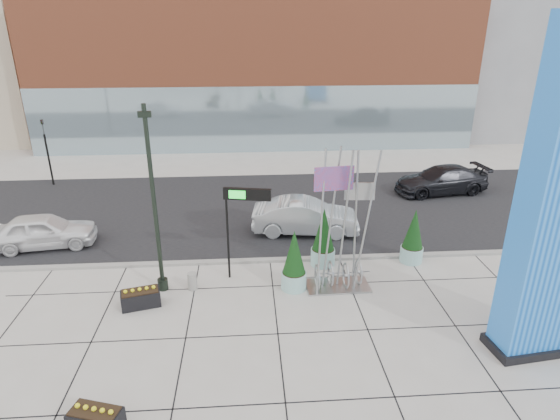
{
  "coord_description": "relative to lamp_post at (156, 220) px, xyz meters",
  "views": [
    {
      "loc": [
        0.16,
        -13.65,
        9.55
      ],
      "look_at": [
        1.28,
        2.0,
        3.17
      ],
      "focal_mm": 30.0,
      "sensor_mm": 36.0,
      "label": 1
    }
  ],
  "objects": [
    {
      "name": "traffic_signal",
      "position": [
        -8.81,
        12.92,
        -0.58
      ],
      "size": [
        0.15,
        0.18,
        4.1
      ],
      "color": "black",
      "rests_on": "ground"
    },
    {
      "name": "public_art_sculpture",
      "position": [
        6.71,
        -0.3,
        -1.44
      ],
      "size": [
        2.46,
        1.28,
        5.5
      ],
      "rotation": [
        0.0,
        0.0,
        0.03
      ],
      "color": "#A1A4A6",
      "rests_on": "ground"
    },
    {
      "name": "box_planter_south",
      "position": [
        -0.61,
        -6.58,
        -2.55
      ],
      "size": [
        1.42,
        1.0,
        0.71
      ],
      "rotation": [
        0.0,
        0.0,
        -0.3
      ],
      "color": "black",
      "rests_on": "ground"
    },
    {
      "name": "round_planter_mid",
      "position": [
        6.39,
        1.52,
        -1.68
      ],
      "size": [
        1.01,
        1.01,
        2.53
      ],
      "color": "#94C7C3",
      "rests_on": "ground"
    },
    {
      "name": "car_silver_mid",
      "position": [
        6.04,
        4.72,
        -2.05
      ],
      "size": [
        5.2,
        2.32,
        1.66
      ],
      "primitive_type": "imported",
      "rotation": [
        0.0,
        0.0,
        1.46
      ],
      "color": "#B9BCC1",
      "rests_on": "ground"
    },
    {
      "name": "round_planter_west",
      "position": [
        4.99,
        -0.28,
        -1.73
      ],
      "size": [
        0.97,
        0.97,
        2.42
      ],
      "color": "#94C7C3",
      "rests_on": "ground"
    },
    {
      "name": "ground",
      "position": [
        3.19,
        -2.08,
        -2.88
      ],
      "size": [
        160.0,
        160.0,
        0.0
      ],
      "primitive_type": "plane",
      "color": "#9E9991",
      "rests_on": "ground"
    },
    {
      "name": "tower_glass_front",
      "position": [
        4.19,
        20.12,
        -0.38
      ],
      "size": [
        34.0,
        0.6,
        5.0
      ],
      "primitive_type": "cube",
      "color": "#8CA5B2",
      "rests_on": "ground"
    },
    {
      "name": "street_asphalt",
      "position": [
        3.19,
        7.92,
        -2.87
      ],
      "size": [
        80.0,
        12.0,
        0.02
      ],
      "primitive_type": "cube",
      "color": "black",
      "rests_on": "ground"
    },
    {
      "name": "car_dark_east",
      "position": [
        14.74,
        9.76,
        -2.09
      ],
      "size": [
        5.7,
        2.94,
        1.58
      ],
      "primitive_type": "imported",
      "rotation": [
        0.0,
        0.0,
        -1.43
      ],
      "color": "black",
      "rests_on": "ground"
    },
    {
      "name": "lamp_post",
      "position": [
        0.0,
        0.0,
        0.0
      ],
      "size": [
        0.46,
        0.39,
        7.03
      ],
      "rotation": [
        0.0,
        0.0,
        0.15
      ],
      "color": "black",
      "rests_on": "ground"
    },
    {
      "name": "round_planter_east",
      "position": [
        10.19,
        1.52,
        -1.75
      ],
      "size": [
        0.95,
        0.95,
        2.38
      ],
      "color": "#94C7C3",
      "rests_on": "ground"
    },
    {
      "name": "curb_edge",
      "position": [
        3.19,
        1.92,
        -2.82
      ],
      "size": [
        80.0,
        0.3,
        0.12
      ],
      "primitive_type": "cube",
      "color": "gray",
      "rests_on": "ground"
    },
    {
      "name": "car_white_west",
      "position": [
        -5.9,
        4.07,
        -2.11
      ],
      "size": [
        4.72,
        2.41,
        1.54
      ],
      "primitive_type": "imported",
      "rotation": [
        0.0,
        0.0,
        1.71
      ],
      "color": "white",
      "rests_on": "ground"
    },
    {
      "name": "tower_podium",
      "position": [
        4.19,
        24.92,
        2.62
      ],
      "size": [
        34.0,
        10.0,
        11.0
      ],
      "primitive_type": "cube",
      "color": "#A95031",
      "rests_on": "ground"
    },
    {
      "name": "building_grey_parking",
      "position": [
        29.19,
        29.92,
        6.12
      ],
      "size": [
        20.0,
        18.0,
        18.0
      ],
      "primitive_type": "cube",
      "color": "slate",
      "rests_on": "ground"
    },
    {
      "name": "concrete_bollard",
      "position": [
        1.13,
        -0.08,
        -2.54
      ],
      "size": [
        0.35,
        0.35,
        0.68
      ],
      "primitive_type": "cylinder",
      "color": "gray",
      "rests_on": "ground"
    },
    {
      "name": "overhead_street_sign",
      "position": [
        3.16,
        0.72,
        0.39
      ],
      "size": [
        1.79,
        0.5,
        3.8
      ],
      "rotation": [
        0.0,
        0.0,
        -0.19
      ],
      "color": "black",
      "rests_on": "ground"
    },
    {
      "name": "box_planter_north",
      "position": [
        -0.61,
        -1.08,
        -2.54
      ],
      "size": [
        1.48,
        0.99,
        0.74
      ],
      "rotation": [
        0.0,
        0.0,
        0.25
      ],
      "color": "black",
      "rests_on": "ground"
    }
  ]
}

